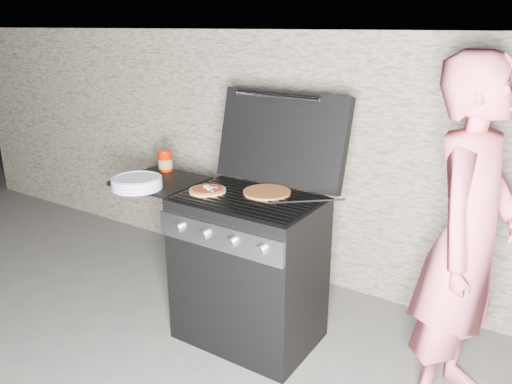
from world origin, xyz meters
The scene contains 10 objects.
ground centered at (0.00, 0.00, 0.00)m, with size 50.00×50.00×0.00m, color #4C4B4B.
stone_wall centered at (0.00, 1.05, 0.90)m, with size 8.00×0.35×1.80m, color tan.
gas_grill centered at (-0.25, 0.00, 0.46)m, with size 1.34×0.79×0.91m, color black, non-canonical shape.
pizza_topped centered at (-0.25, -0.05, 0.92)m, with size 0.22×0.22×0.02m, color #AA804C, non-canonical shape.
pizza_plain centered at (0.05, 0.11, 0.92)m, with size 0.27×0.27×0.01m, color #C5743A.
sauce_jar centered at (-0.78, 0.17, 0.97)m, with size 0.09×0.09×0.14m, color #A21400.
blue_carton centered at (-0.80, 0.19, 0.97)m, with size 0.06×0.04×0.13m, color #2F30B8.
plate_stack centered at (-0.66, -0.21, 0.94)m, with size 0.30×0.30×0.07m, color silver.
person centered at (1.15, 0.12, 0.87)m, with size 0.63×0.42×1.74m, color #E86375.
tongs centered at (0.36, 0.00, 0.95)m, with size 0.01×0.01×0.41m, color black.
Camera 1 is at (1.47, -2.20, 1.84)m, focal length 35.00 mm.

